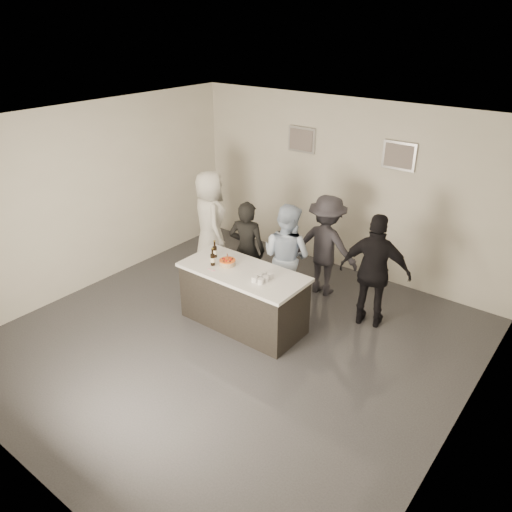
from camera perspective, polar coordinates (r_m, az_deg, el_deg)
name	(u,v)px	position (r m, az deg, el deg)	size (l,w,h in m)	color
floor	(234,341)	(7.19, -2.48, -9.66)	(6.00, 6.00, 0.00)	#3D3D42
ceiling	(230,127)	(5.97, -3.04, 14.46)	(6.00, 6.00, 0.00)	white
wall_back	(345,187)	(8.77, 10.15, 7.73)	(6.00, 0.04, 3.00)	silver
wall_front	(8,360)	(4.88, -26.53, -10.58)	(6.00, 0.04, 3.00)	silver
wall_left	(91,198)	(8.56, -18.33, 6.35)	(0.04, 6.00, 3.00)	silver
wall_right	(471,325)	(5.24, 23.38, -7.27)	(0.04, 6.00, 3.00)	silver
picture_left	(302,140)	(9.00, 5.25, 13.11)	(0.54, 0.04, 0.44)	#B2B2B7
picture_right	(399,156)	(8.20, 16.05, 10.95)	(0.54, 0.04, 0.44)	#B2B2B7
bar_counter	(243,298)	(7.31, -1.46, -4.80)	(1.86, 0.86, 0.90)	white
cake	(227,263)	(7.24, -3.28, -0.76)	(0.24, 0.24, 0.07)	orange
beer_bottle_a	(215,249)	(7.45, -4.74, 0.79)	(0.07, 0.07, 0.26)	black
beer_bottle_b	(213,257)	(7.21, -4.98, -0.11)	(0.07, 0.07, 0.26)	black
tumbler_cluster	(262,277)	(6.82, 0.75, -2.47)	(0.19, 0.30, 0.08)	#CB8D13
candles	(215,271)	(7.10, -4.67, -1.69)	(0.24, 0.08, 0.01)	pink
person_main_black	(247,250)	(7.91, -1.05, 0.69)	(0.59, 0.39, 1.62)	black
person_main_blue	(287,256)	(7.64, 3.51, -0.04)	(0.82, 0.64, 1.69)	#AABEDE
person_guest_left	(210,221)	(8.85, -5.26, 4.05)	(0.88, 0.57, 1.80)	white
person_guest_right	(375,272)	(7.33, 13.43, -1.75)	(1.02, 0.42, 1.73)	black
person_guest_back	(326,246)	(8.07, 8.00, 1.18)	(1.08, 0.62, 1.68)	#2F2D36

